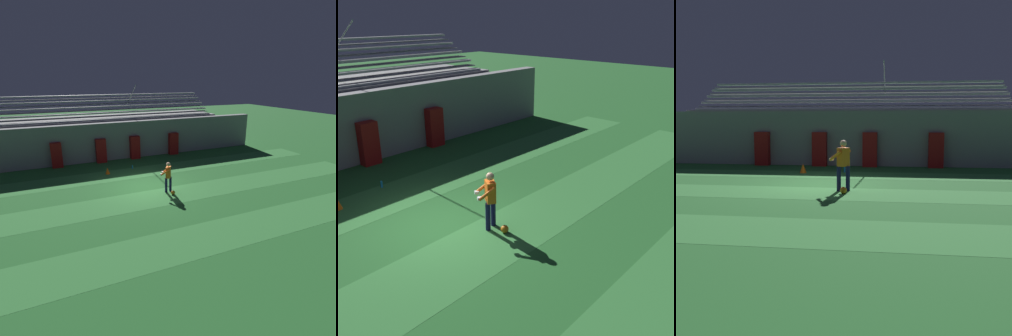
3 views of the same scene
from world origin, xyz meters
TOP-DOWN VIEW (x-y plane):
  - ground_plane at (0.00, 0.00)m, footprint 80.00×80.00m
  - turf_stripe_near at (0.00, -6.00)m, footprint 28.00×2.17m
  - turf_stripe_mid at (0.00, -1.66)m, footprint 28.00×2.17m
  - turf_stripe_far at (0.00, 2.68)m, footprint 28.00×2.17m
  - back_wall at (0.00, 6.50)m, footprint 24.00×0.60m
  - padding_pillar_gate_left at (-1.29, 5.95)m, footprint 0.72×0.44m
  - padding_pillar_gate_right at (1.29, 5.95)m, footprint 0.72×0.44m
  - padding_pillar_far_left at (-4.33, 5.95)m, footprint 0.72×0.44m
  - padding_pillar_far_right at (4.53, 5.95)m, footprint 0.72×0.44m
  - bleacher_stand at (0.00, 8.84)m, footprint 18.00×4.05m
  - goalkeeper at (0.91, -1.14)m, footprint 0.71×0.74m
  - soccer_ball at (0.99, -1.62)m, footprint 0.22×0.22m
  - traffic_cone at (-1.47, 3.14)m, footprint 0.30×0.30m
  - water_bottle at (0.33, 3.58)m, footprint 0.07×0.07m

SIDE VIEW (x-z plane):
  - ground_plane at x=0.00m, z-range 0.00..0.00m
  - turf_stripe_near at x=0.00m, z-range 0.00..0.01m
  - turf_stripe_mid at x=0.00m, z-range 0.00..0.01m
  - turf_stripe_far at x=0.00m, z-range 0.00..0.01m
  - soccer_ball at x=0.99m, z-range 0.00..0.22m
  - water_bottle at x=0.33m, z-range 0.00..0.24m
  - traffic_cone at x=-1.47m, z-range 0.00..0.42m
  - padding_pillar_gate_left at x=-1.29m, z-range 0.00..1.73m
  - padding_pillar_gate_right at x=1.29m, z-range 0.00..1.73m
  - padding_pillar_far_left at x=-4.33m, z-range 0.00..1.73m
  - padding_pillar_far_right at x=4.53m, z-range 0.00..1.73m
  - goalkeeper at x=0.91m, z-range 0.12..1.79m
  - back_wall at x=0.00m, z-range 0.00..2.80m
  - bleacher_stand at x=0.00m, z-range -1.21..4.22m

